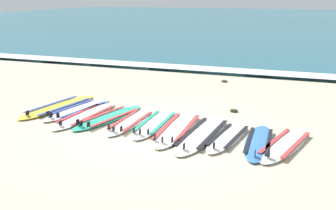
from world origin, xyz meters
TOP-DOWN VIEW (x-y plane):
  - ground_plane at (0.00, 0.00)m, footprint 80.00×80.00m
  - sea at (0.00, 36.17)m, footprint 80.00×60.00m
  - wave_foam_strip at (0.00, 6.67)m, footprint 80.00×0.99m
  - surfboard_0 at (-3.16, 0.76)m, footprint 1.02×2.58m
  - surfboard_1 at (-2.57, 0.70)m, footprint 0.95×2.32m
  - surfboard_2 at (-2.13, 0.35)m, footprint 0.74×2.38m
  - surfboard_3 at (-1.56, 0.39)m, footprint 1.04×2.32m
  - surfboard_4 at (-0.97, 0.28)m, footprint 0.51×2.03m
  - surfboard_5 at (-0.43, 0.35)m, footprint 0.63×2.22m
  - surfboard_6 at (0.13, 0.22)m, footprint 0.74×2.54m
  - surfboard_7 at (0.71, 0.06)m, footprint 0.79×2.60m
  - surfboard_8 at (1.24, 0.05)m, footprint 0.73×2.01m
  - surfboard_9 at (1.84, -0.03)m, footprint 0.62×2.06m
  - surfboard_10 at (2.32, 0.03)m, footprint 1.08×2.28m
  - seaweed_clump_near_shoreline at (0.99, 1.91)m, footprint 0.20×0.16m
  - seaweed_clump_mid_sand at (0.05, 5.13)m, footprint 0.21×0.17m

SIDE VIEW (x-z plane):
  - ground_plane at x=0.00m, z-range 0.00..0.00m
  - seaweed_clump_near_shoreline at x=0.99m, z-range 0.00..0.07m
  - seaweed_clump_mid_sand at x=0.05m, z-range 0.00..0.07m
  - surfboard_7 at x=0.71m, z-range -0.05..0.13m
  - surfboard_0 at x=-3.16m, z-range -0.05..0.13m
  - surfboard_2 at x=-2.13m, z-range -0.05..0.13m
  - surfboard_10 at x=2.32m, z-range -0.05..0.13m
  - surfboard_9 at x=1.84m, z-range -0.05..0.13m
  - surfboard_8 at x=1.24m, z-range -0.05..0.13m
  - surfboard_6 at x=0.13m, z-range -0.05..0.13m
  - surfboard_1 at x=-2.57m, z-range -0.05..0.13m
  - surfboard_3 at x=-1.56m, z-range -0.05..0.13m
  - surfboard_5 at x=-0.43m, z-range -0.05..0.13m
  - surfboard_4 at x=-0.97m, z-range -0.05..0.13m
  - sea at x=0.00m, z-range 0.00..0.10m
  - wave_foam_strip at x=0.00m, z-range 0.00..0.11m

